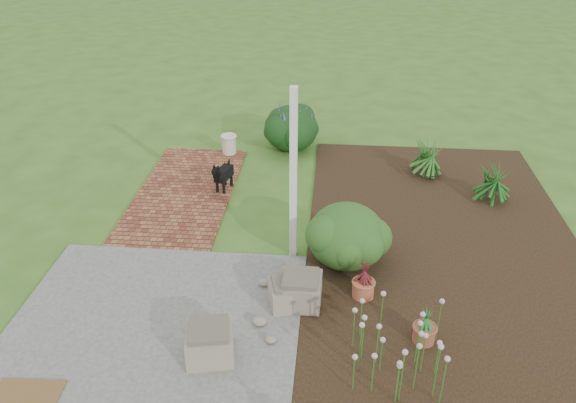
# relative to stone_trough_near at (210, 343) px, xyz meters

# --- Properties ---
(ground) EXTENTS (80.00, 80.00, 0.00)m
(ground) POSITION_rel_stone_trough_near_xyz_m (0.46, 2.00, -0.21)
(ground) COLOR #37611E
(ground) RESTS_ON ground
(concrete_patio) EXTENTS (3.50, 3.50, 0.04)m
(concrete_patio) POSITION_rel_stone_trough_near_xyz_m (-0.79, 0.25, -0.19)
(concrete_patio) COLOR #595956
(concrete_patio) RESTS_ON ground
(brick_path) EXTENTS (1.60, 3.50, 0.04)m
(brick_path) POSITION_rel_stone_trough_near_xyz_m (-1.24, 3.75, -0.19)
(brick_path) COLOR brown
(brick_path) RESTS_ON ground
(garden_bed) EXTENTS (4.00, 7.00, 0.03)m
(garden_bed) POSITION_rel_stone_trough_near_xyz_m (2.96, 2.50, -0.20)
(garden_bed) COLOR black
(garden_bed) RESTS_ON ground
(veranda_post) EXTENTS (0.10, 0.10, 2.50)m
(veranda_post) POSITION_rel_stone_trough_near_xyz_m (0.76, 2.10, 1.04)
(veranda_post) COLOR white
(veranda_post) RESTS_ON ground
(stone_trough_near) EXTENTS (0.61, 0.61, 0.34)m
(stone_trough_near) POSITION_rel_stone_trough_near_xyz_m (0.00, 0.00, 0.00)
(stone_trough_near) COLOR gray
(stone_trough_near) RESTS_ON concrete_patio
(stone_trough_mid) EXTENTS (0.53, 0.53, 0.34)m
(stone_trough_mid) POSITION_rel_stone_trough_near_xyz_m (0.94, 1.01, 0.00)
(stone_trough_mid) COLOR gray
(stone_trough_mid) RESTS_ON concrete_patio
(stone_trough_far) EXTENTS (0.56, 0.56, 0.30)m
(stone_trough_far) POSITION_rel_stone_trough_near_xyz_m (0.79, 0.96, -0.02)
(stone_trough_far) COLOR gray
(stone_trough_far) RESTS_ON concrete_patio
(coir_doormat) EXTENTS (0.72, 0.48, 0.02)m
(coir_doormat) POSITION_rel_stone_trough_near_xyz_m (-1.78, -0.76, -0.16)
(coir_doormat) COLOR brown
(coir_doormat) RESTS_ON concrete_patio
(black_dog) EXTENTS (0.30, 0.60, 0.53)m
(black_dog) POSITION_rel_stone_trough_near_xyz_m (-0.59, 3.85, 0.14)
(black_dog) COLOR black
(black_dog) RESTS_ON brick_path
(cream_ceramic_urn) EXTENTS (0.34, 0.34, 0.36)m
(cream_ceramic_urn) POSITION_rel_stone_trough_near_xyz_m (-0.76, 5.37, 0.01)
(cream_ceramic_urn) COLOR beige
(cream_ceramic_urn) RESTS_ON brick_path
(evergreen_shrub) EXTENTS (1.12, 1.12, 0.91)m
(evergreen_shrub) POSITION_rel_stone_trough_near_xyz_m (1.51, 1.94, 0.27)
(evergreen_shrub) COLOR #144317
(evergreen_shrub) RESTS_ON garden_bed
(agapanthus_clump_back) EXTENTS (1.14, 1.14, 0.77)m
(agapanthus_clump_back) POSITION_rel_stone_trough_near_xyz_m (3.93, 3.94, 0.20)
(agapanthus_clump_back) COLOR #103612
(agapanthus_clump_back) RESTS_ON garden_bed
(agapanthus_clump_front) EXTENTS (1.02, 1.02, 0.77)m
(agapanthus_clump_front) POSITION_rel_stone_trough_near_xyz_m (2.95, 4.81, 0.20)
(agapanthus_clump_front) COLOR #1B440F
(agapanthus_clump_front) RESTS_ON garden_bed
(pink_flower_patch) EXTENTS (1.18, 1.18, 0.71)m
(pink_flower_patch) POSITION_rel_stone_trough_near_xyz_m (2.07, 0.02, 0.17)
(pink_flower_patch) COLOR #113D0F
(pink_flower_patch) RESTS_ON garden_bed
(terracotta_pot_bronze) EXTENTS (0.34, 0.34, 0.23)m
(terracotta_pot_bronze) POSITION_rel_stone_trough_near_xyz_m (1.74, 1.21, -0.07)
(terracotta_pot_bronze) COLOR #B15D3C
(terracotta_pot_bronze) RESTS_ON garden_bed
(terracotta_pot_small_left) EXTENTS (0.34, 0.34, 0.21)m
(terracotta_pot_small_left) POSITION_rel_stone_trough_near_xyz_m (2.41, 0.45, -0.07)
(terracotta_pot_small_left) COLOR brown
(terracotta_pot_small_left) RESTS_ON garden_bed
(purple_flowering_bush) EXTENTS (1.23, 1.23, 0.91)m
(purple_flowering_bush) POSITION_rel_stone_trough_near_xyz_m (0.42, 5.78, 0.24)
(purple_flowering_bush) COLOR black
(purple_flowering_bush) RESTS_ON ground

